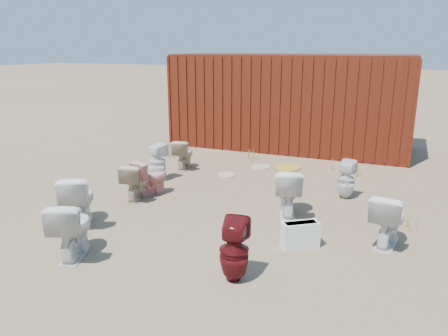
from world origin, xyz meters
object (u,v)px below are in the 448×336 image
at_px(toilet_back_yellowlid, 287,192).
at_px(toilet_back_e, 346,180).
at_px(toilet_back_beige_left, 184,154).
at_px(toilet_front_a, 78,200).
at_px(toilet_front_e, 388,219).
at_px(toilet_back_beige_right, 137,181).
at_px(toilet_back_a, 157,162).
at_px(loose_tank, 300,235).
at_px(toilet_front_c, 72,228).
at_px(shipping_container, 291,101).
at_px(toilet_front_maroon, 234,251).
at_px(toilet_front_pink, 151,177).

relative_size(toilet_back_yellowlid, toilet_back_e, 1.12).
height_order(toilet_back_beige_left, toilet_back_yellowlid, toilet_back_yellowlid).
relative_size(toilet_front_a, toilet_front_e, 1.07).
height_order(toilet_front_e, toilet_back_beige_right, toilet_front_e).
xyz_separation_m(toilet_back_a, loose_tank, (3.34, -1.87, -0.21)).
bearing_deg(toilet_back_beige_right, toilet_front_c, 96.88).
height_order(toilet_front_c, toilet_back_e, toilet_front_c).
distance_m(toilet_back_beige_right, toilet_back_yellowlid, 2.63).
xyz_separation_m(toilet_front_e, toilet_back_beige_left, (-4.33, 2.34, -0.04)).
relative_size(shipping_container, toilet_front_c, 7.87).
distance_m(toilet_back_a, toilet_back_beige_left, 0.99).
height_order(toilet_front_a, toilet_back_e, toilet_front_a).
xyz_separation_m(shipping_container, toilet_back_beige_left, (-1.57, -3.16, -0.87)).
bearing_deg(toilet_front_a, toilet_front_e, 164.43).
xyz_separation_m(shipping_container, toilet_front_c, (-0.91, -7.40, -0.82)).
bearing_deg(toilet_front_c, toilet_front_maroon, 163.96).
distance_m(shipping_container, toilet_back_yellowlid, 5.16).
height_order(toilet_front_maroon, toilet_back_beige_right, toilet_front_maroon).
bearing_deg(toilet_back_beige_left, shipping_container, -125.49).
xyz_separation_m(shipping_container, toilet_front_e, (2.76, -5.50, -0.83)).
relative_size(toilet_front_e, toilet_back_beige_right, 1.13).
bearing_deg(shipping_container, toilet_front_pink, -104.48).
bearing_deg(toilet_front_pink, toilet_back_yellowlid, -158.88).
height_order(toilet_back_e, loose_tank, toilet_back_e).
bearing_deg(toilet_back_e, toilet_front_e, 123.25).
relative_size(toilet_front_a, loose_tank, 1.59).
xyz_separation_m(toilet_front_a, toilet_front_c, (0.62, -0.85, -0.01)).
bearing_deg(toilet_back_yellowlid, toilet_back_beige_right, -11.36).
bearing_deg(toilet_front_maroon, toilet_back_yellowlid, -98.73).
xyz_separation_m(toilet_front_c, toilet_back_beige_right, (-0.47, 2.15, -0.05)).
xyz_separation_m(toilet_back_beige_left, toilet_back_yellowlid, (2.80, -1.78, 0.06)).
relative_size(toilet_front_e, toilet_back_e, 1.08).
bearing_deg(toilet_back_e, toilet_back_yellowlid, 66.04).
distance_m(toilet_front_e, toilet_back_beige_right, 4.15).
xyz_separation_m(toilet_front_c, toilet_back_e, (2.90, 3.62, -0.04)).
height_order(toilet_back_beige_right, loose_tank, toilet_back_beige_right).
height_order(toilet_back_yellowlid, toilet_back_e, toilet_back_yellowlid).
bearing_deg(toilet_front_e, toilet_back_beige_right, 5.65).
xyz_separation_m(toilet_back_beige_left, toilet_back_e, (3.55, -0.61, 0.02)).
relative_size(toilet_front_c, toilet_back_a, 0.99).
relative_size(toilet_front_maroon, toilet_back_a, 0.97).
distance_m(toilet_back_yellowlid, loose_tank, 1.20).
bearing_deg(loose_tank, toilet_front_e, -9.80).
relative_size(toilet_front_e, loose_tank, 1.48).
distance_m(toilet_back_beige_left, toilet_back_e, 3.60).
xyz_separation_m(toilet_back_yellowlid, loose_tank, (0.47, -1.08, -0.21)).
xyz_separation_m(toilet_front_pink, toilet_back_a, (-0.36, 0.81, 0.05)).
bearing_deg(toilet_front_maroon, toilet_front_pink, -49.84).
bearing_deg(toilet_back_e, toilet_front_c, 60.27).
bearing_deg(toilet_front_pink, toilet_front_maroon, 159.11).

